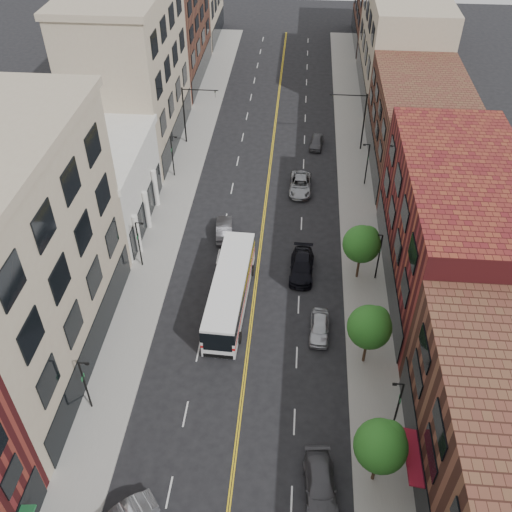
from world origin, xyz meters
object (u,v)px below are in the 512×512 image
(city_bus, at_px, (230,289))
(car_lane_behind, at_px, (224,229))
(car_parked_mid, at_px, (320,485))
(car_lane_a, at_px, (302,266))
(car_parked_far, at_px, (320,327))
(car_lane_c, at_px, (316,142))
(car_lane_b, at_px, (300,185))

(city_bus, bearing_deg, car_lane_behind, 102.59)
(car_parked_mid, bearing_deg, car_lane_a, 89.17)
(car_parked_far, height_order, car_lane_behind, car_lane_behind)
(car_lane_c, bearing_deg, city_bus, -98.32)
(car_lane_behind, relative_size, car_lane_b, 0.86)
(car_lane_behind, relative_size, car_lane_c, 1.18)
(city_bus, height_order, car_lane_c, city_bus)
(city_bus, relative_size, car_lane_c, 3.34)
(car_lane_a, bearing_deg, car_parked_far, -75.71)
(car_lane_a, xyz_separation_m, car_lane_b, (-0.45, 14.00, -0.05))
(car_lane_behind, distance_m, car_lane_b, 11.62)
(car_parked_far, bearing_deg, car_parked_mid, -87.35)
(car_parked_far, bearing_deg, car_lane_behind, 129.89)
(car_lane_c, bearing_deg, car_parked_mid, -83.35)
(car_lane_a, bearing_deg, car_lane_b, 93.76)
(car_lane_behind, bearing_deg, car_lane_b, -137.28)
(city_bus, distance_m, car_lane_a, 7.88)
(car_parked_far, bearing_deg, city_bus, 163.44)
(car_lane_behind, height_order, car_lane_c, car_lane_behind)
(car_lane_b, bearing_deg, car_lane_a, -87.35)
(city_bus, xyz_separation_m, car_parked_far, (7.80, -2.72, -1.19))
(car_parked_mid, height_order, car_lane_a, car_lane_a)
(car_lane_b, distance_m, car_lane_c, 10.18)
(car_parked_mid, bearing_deg, car_parked_far, 84.77)
(car_lane_behind, xyz_separation_m, car_lane_b, (7.52, 8.86, -0.01))
(car_parked_far, distance_m, car_lane_b, 21.61)
(city_bus, distance_m, car_lane_b, 19.67)
(car_parked_mid, relative_size, car_lane_b, 0.95)
(city_bus, height_order, car_lane_a, city_bus)
(car_lane_c, bearing_deg, car_parked_far, -83.18)
(city_bus, relative_size, car_lane_behind, 2.83)
(city_bus, bearing_deg, car_parked_far, -16.95)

